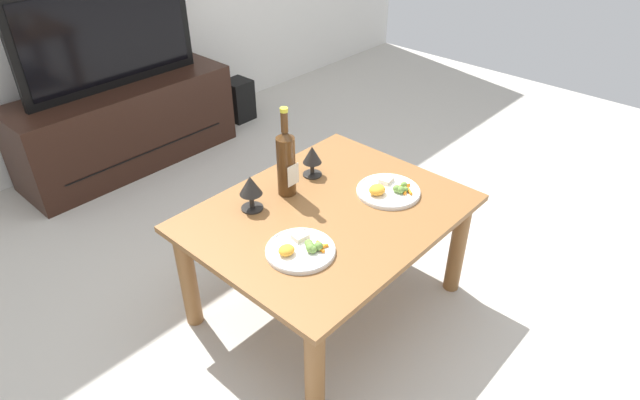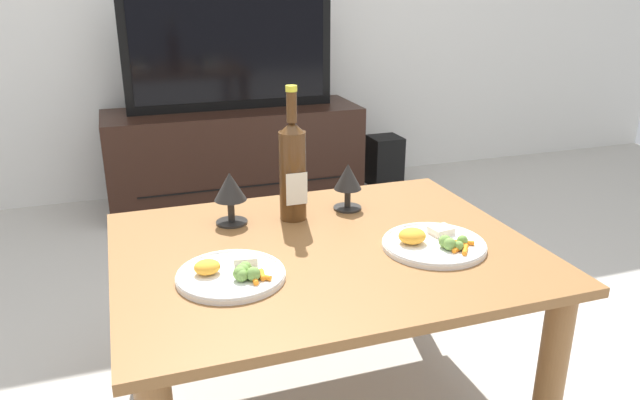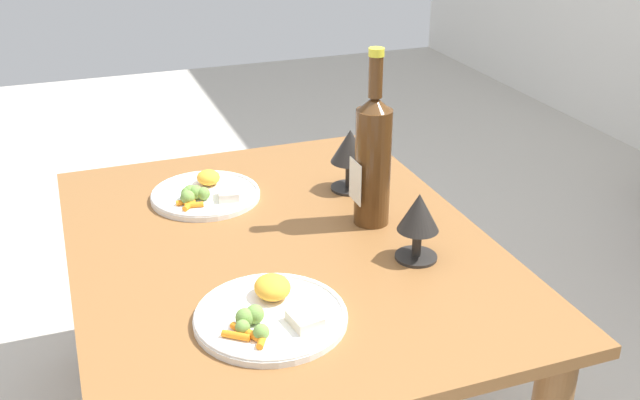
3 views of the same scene
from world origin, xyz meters
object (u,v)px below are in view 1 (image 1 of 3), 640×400
dinner_plate_right (388,190)px  tv_screen (107,35)px  wine_bottle (286,161)px  dinner_plate_left (301,249)px  goblet_right (312,156)px  dining_table (328,228)px  tv_stand (127,125)px  goblet_left (251,187)px  floor_speaker (238,100)px

dinner_plate_right → tv_screen: bearing=94.5°
wine_bottle → dinner_plate_left: size_ratio=1.52×
tv_screen → goblet_right: size_ratio=7.65×
tv_screen → wine_bottle: tv_screen is taller
wine_bottle → goblet_right: size_ratio=2.72×
dining_table → tv_screen: size_ratio=0.98×
tv_screen → dinner_plate_left: tv_screen is taller
tv_stand → dinner_plate_right: (0.15, -1.87, 0.26)m
wine_bottle → goblet_left: bearing=173.3°
wine_bottle → dinner_plate_right: wine_bottle is taller
tv_screen → dinner_plate_left: bearing=-101.3°
tv_stand → dinner_plate_right: size_ratio=5.03×
dinner_plate_left → dinner_plate_right: bearing=0.1°
dinner_plate_right → goblet_left: bearing=144.0°
dining_table → wine_bottle: wine_bottle is taller
tv_screen → dinner_plate_left: size_ratio=4.27×
dinner_plate_right → tv_stand: bearing=94.5°
dining_table → goblet_left: bearing=130.1°
tv_stand → dining_table: bearing=-93.7°
dinner_plate_left → dinner_plate_right: 0.52m
dining_table → tv_stand: size_ratio=0.79×
floor_speaker → goblet_left: 2.00m
goblet_right → tv_stand: bearing=91.5°
floor_speaker → wine_bottle: 1.93m
tv_screen → wine_bottle: (-0.13, -1.56, -0.16)m
goblet_left → dinner_plate_right: size_ratio=0.56×
tv_stand → dinner_plate_left: bearing=-101.3°
tv_stand → floor_speaker: (0.88, -0.01, -0.11)m
tv_screen → wine_bottle: size_ratio=2.82×
floor_speaker → dining_table: bearing=-120.2°
goblet_right → dinner_plate_left: (-0.42, -0.33, -0.08)m
tv_stand → goblet_left: bearing=-101.3°
floor_speaker → goblet_left: goblet_left is taller
tv_screen → dinner_plate_right: size_ratio=4.05×
tv_screen → goblet_right: bearing=-88.5°
goblet_left → goblet_right: bearing=-0.0°
wine_bottle → dinner_plate_left: 0.42m
tv_stand → wine_bottle: (-0.13, -1.56, 0.40)m
dinner_plate_left → goblet_right: bearing=38.7°
tv_stand → wine_bottle: wine_bottle is taller
goblet_left → dinner_plate_left: goblet_left is taller
floor_speaker → goblet_right: goblet_right is taller
tv_stand → goblet_left: 1.61m
floor_speaker → wine_bottle: wine_bottle is taller
tv_stand → dinner_plate_right: dinner_plate_right is taller
floor_speaker → dinner_plate_right: size_ratio=1.11×
goblet_left → goblet_right: 0.35m
dining_table → goblet_right: size_ratio=7.54×
wine_bottle → dinner_plate_right: size_ratio=1.44×
goblet_left → goblet_right: (0.35, -0.00, -0.01)m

